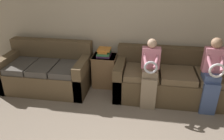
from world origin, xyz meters
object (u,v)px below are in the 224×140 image
(side_shelf, at_px, (105,70))
(couch_main, at_px, (175,81))
(book_stack, at_px, (104,52))
(child_left_seated, at_px, (150,71))
(child_right_seated, at_px, (212,73))
(couch_side, at_px, (48,72))

(side_shelf, bearing_deg, couch_main, -9.00)
(book_stack, bearing_deg, child_left_seated, -32.83)
(child_right_seated, height_order, book_stack, child_right_seated)
(child_left_seated, distance_m, side_shelf, 1.08)
(child_left_seated, xyz_separation_m, side_shelf, (-0.87, 0.56, -0.31))
(side_shelf, relative_size, book_stack, 1.95)
(child_right_seated, bearing_deg, couch_side, 173.84)
(side_shelf, bearing_deg, couch_side, -167.40)
(couch_side, bearing_deg, book_stack, 12.68)
(couch_side, distance_m, child_right_seated, 2.95)
(couch_side, relative_size, child_left_seated, 1.42)
(couch_main, xyz_separation_m, side_shelf, (-1.34, 0.21, 0.00))
(couch_main, bearing_deg, child_left_seated, -143.93)
(couch_side, bearing_deg, couch_main, 0.70)
(child_right_seated, distance_m, side_shelf, 1.94)
(couch_main, bearing_deg, book_stack, 171.03)
(child_right_seated, height_order, side_shelf, child_right_seated)
(couch_main, distance_m, child_right_seated, 0.69)
(side_shelf, bearing_deg, child_right_seated, -16.99)
(couch_main, relative_size, child_right_seated, 1.78)
(couch_main, xyz_separation_m, book_stack, (-1.35, 0.21, 0.38))
(couch_side, height_order, child_right_seated, child_right_seated)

